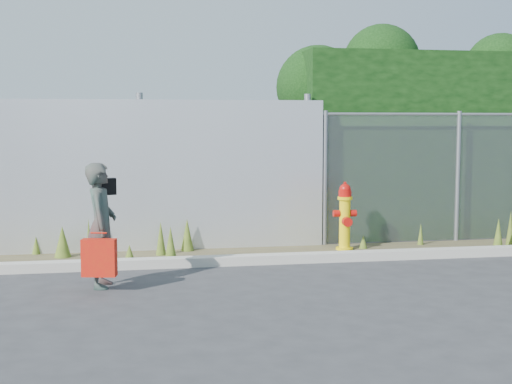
% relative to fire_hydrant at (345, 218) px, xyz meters
% --- Properties ---
extents(ground, '(80.00, 80.00, 0.00)m').
position_rel_fire_hydrant_xyz_m(ground, '(-1.22, -2.51, -0.49)').
color(ground, '#333335').
rests_on(ground, ground).
extents(curb, '(16.00, 0.22, 0.12)m').
position_rel_fire_hydrant_xyz_m(curb, '(-1.22, -0.71, -0.43)').
color(curb, '#ADA89C').
rests_on(curb, ground).
extents(weed_strip, '(16.00, 1.27, 0.53)m').
position_rel_fire_hydrant_xyz_m(weed_strip, '(-1.56, -0.06, -0.38)').
color(weed_strip, '#4C432B').
rests_on(weed_strip, ground).
extents(corrugated_fence, '(8.50, 0.21, 2.30)m').
position_rel_fire_hydrant_xyz_m(corrugated_fence, '(-4.46, 0.49, 0.61)').
color(corrugated_fence, silver).
rests_on(corrugated_fence, ground).
extents(hedge, '(7.65, 1.81, 3.70)m').
position_rel_fire_hydrant_xyz_m(hedge, '(3.29, 1.47, 1.41)').
color(hedge, black).
rests_on(hedge, ground).
extents(fire_hydrant, '(0.34, 0.30, 1.01)m').
position_rel_fire_hydrant_xyz_m(fire_hydrant, '(0.00, 0.00, 0.00)').
color(fire_hydrant, yellow).
rests_on(fire_hydrant, ground).
extents(woman, '(0.39, 0.55, 1.42)m').
position_rel_fire_hydrant_xyz_m(woman, '(-3.41, -1.70, 0.22)').
color(woman, '#106658').
rests_on(woman, ground).
extents(red_tote_bag, '(0.37, 0.14, 0.49)m').
position_rel_fire_hydrant_xyz_m(red_tote_bag, '(-3.43, -1.99, -0.10)').
color(red_tote_bag, red).
extents(black_shoulder_bag, '(0.26, 0.11, 0.19)m').
position_rel_fire_hydrant_xyz_m(black_shoulder_bag, '(-3.37, -1.49, 0.64)').
color(black_shoulder_bag, black).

